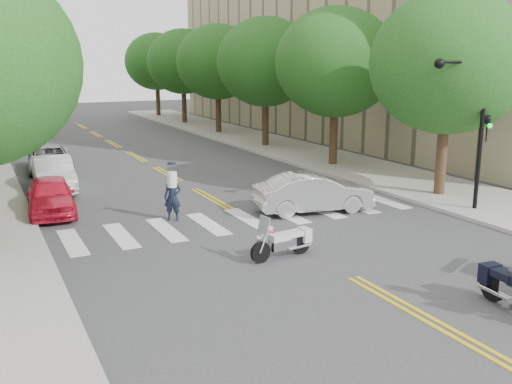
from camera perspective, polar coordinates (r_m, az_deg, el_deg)
ground at (r=15.58m, az=9.68°, el=-8.46°), size 140.00×140.00×0.00m
sidewalk_right at (r=38.63m, az=1.86°, el=4.70°), size 5.00×60.00×0.15m
tree_r_0 at (r=24.83m, az=18.69°, el=12.12°), size 6.40×6.40×8.45m
tree_r_1 at (r=31.02m, az=7.98°, el=12.71°), size 6.40×6.40×8.45m
tree_r_2 at (r=37.90m, az=0.97°, el=12.86°), size 6.40×6.40×8.45m
tree_r_3 at (r=45.15m, az=-3.85°, el=12.86°), size 6.40×6.40×8.45m
tree_r_4 at (r=52.61m, az=-7.32°, el=12.80°), size 6.40×6.40×8.45m
tree_r_5 at (r=60.22m, az=-9.91°, el=12.73°), size 6.40×6.40×8.45m
traffic_signal_pole at (r=22.40m, az=20.91°, el=7.22°), size 2.82×0.42×6.00m
motorcycle_parked at (r=16.82m, az=3.05°, el=-4.94°), size 2.11×0.67×1.36m
officer_standing at (r=20.68m, az=-8.33°, el=-0.53°), size 0.75×0.69×1.72m
convertible at (r=21.80m, az=5.78°, el=-0.07°), size 4.72×2.32×1.49m
parked_car_a at (r=22.76m, az=-19.85°, el=-0.33°), size 2.01×4.27×1.41m
parked_car_b at (r=26.74m, az=-19.57°, el=1.69°), size 1.78×4.62×1.50m
parked_car_c at (r=31.71m, az=-19.91°, el=3.16°), size 2.59×4.87×1.30m
parked_car_d at (r=40.46m, az=-23.03°, el=4.86°), size 2.08×4.52×1.28m
parked_car_e at (r=41.52m, az=-22.51°, el=5.07°), size 1.54×3.69×1.25m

